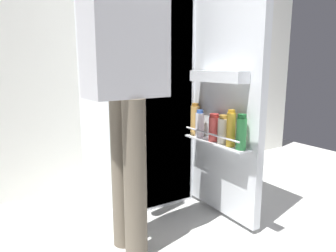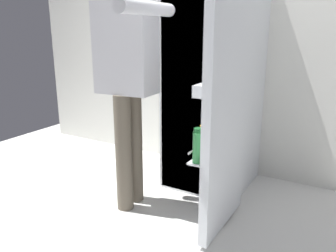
% 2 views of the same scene
% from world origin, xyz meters
% --- Properties ---
extents(ground_plane, '(5.12, 5.12, 0.00)m').
position_xyz_m(ground_plane, '(0.00, 0.00, 0.00)').
color(ground_plane, silver).
extents(kitchen_wall, '(4.40, 0.10, 2.65)m').
position_xyz_m(kitchen_wall, '(0.00, 0.96, 1.32)').
color(kitchen_wall, silver).
rests_on(kitchen_wall, ground_plane).
extents(refrigerator, '(0.70, 1.27, 1.73)m').
position_xyz_m(refrigerator, '(0.03, 0.52, 0.86)').
color(refrigerator, silver).
rests_on(refrigerator, ground_plane).
extents(person, '(0.56, 0.70, 1.70)m').
position_xyz_m(person, '(-0.35, -0.10, 1.02)').
color(person, '#665B4C').
rests_on(person, ground_plane).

